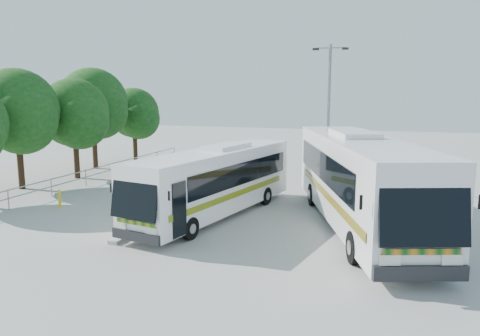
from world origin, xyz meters
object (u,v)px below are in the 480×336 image
(tree_far_b, at_px, (18,110))
(tree_far_c, at_px, (75,113))
(tree_far_e, at_px, (135,113))
(coach_main, at_px, (216,180))
(bollard, at_px, (60,199))
(tree_far_d, at_px, (94,103))
(lamppost, at_px, (329,110))
(coach_adjacent, at_px, (359,179))

(tree_far_b, bearing_deg, tree_far_c, 77.09)
(tree_far_e, bearing_deg, coach_main, -48.63)
(tree_far_c, xyz_separation_m, bollard, (4.23, -7.04, -3.81))
(bollard, bearing_deg, tree_far_d, 116.77)
(tree_far_c, xyz_separation_m, lamppost, (15.91, 2.15, 0.31))
(coach_main, relative_size, coach_adjacent, 0.82)
(tree_far_b, xyz_separation_m, tree_far_c, (0.89, 3.90, -0.31))
(tree_far_d, relative_size, tree_far_e, 1.24)
(coach_adjacent, xyz_separation_m, lamppost, (-2.38, 7.94, 2.53))
(tree_far_c, relative_size, bollard, 7.18)
(tree_far_e, height_order, coach_adjacent, tree_far_e)
(coach_main, distance_m, coach_adjacent, 6.31)
(tree_far_b, relative_size, tree_far_c, 1.07)
(coach_adjacent, relative_size, lamppost, 1.64)
(bollard, bearing_deg, coach_main, 7.66)
(tree_far_c, relative_size, lamppost, 0.78)
(tree_far_b, height_order, coach_adjacent, tree_far_b)
(lamppost, bearing_deg, tree_far_b, -165.09)
(tree_far_b, xyz_separation_m, coach_main, (12.89, -2.10, -2.91))
(tree_far_b, relative_size, coach_main, 0.63)
(tree_far_e, xyz_separation_m, bollard, (4.74, -15.24, -3.44))
(tree_far_d, height_order, tree_far_e, tree_far_d)
(tree_far_d, distance_m, lamppost, 17.17)
(tree_far_c, height_order, lamppost, lamppost)
(tree_far_c, height_order, coach_adjacent, tree_far_c)
(tree_far_c, relative_size, coach_adjacent, 0.48)
(coach_adjacent, height_order, lamppost, lamppost)
(tree_far_c, xyz_separation_m, coach_main, (12.00, -6.00, -2.60))
(tree_far_b, distance_m, tree_far_d, 7.61)
(tree_far_e, height_order, bollard, tree_far_e)
(lamppost, relative_size, bollard, 9.17)
(coach_main, xyz_separation_m, coach_adjacent, (6.29, 0.21, 0.39))
(tree_far_e, distance_m, coach_main, 19.05)
(tree_far_b, relative_size, coach_adjacent, 0.51)
(tree_far_c, height_order, coach_main, tree_far_c)
(tree_far_b, height_order, bollard, tree_far_b)
(tree_far_b, bearing_deg, tree_far_e, 88.17)
(tree_far_e, xyz_separation_m, coach_main, (12.51, -14.20, -2.23))
(coach_main, distance_m, bollard, 7.93)
(tree_far_d, distance_m, coach_adjacent, 21.85)
(lamppost, height_order, bollard, lamppost)
(tree_far_c, height_order, tree_far_e, tree_far_c)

